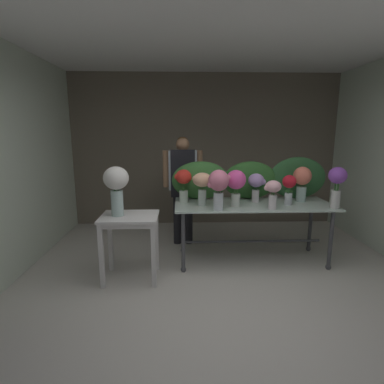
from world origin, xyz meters
name	(u,v)px	position (x,y,z in m)	size (l,w,h in m)	color
ground_plane	(213,255)	(0.00, 1.64, 0.00)	(7.21, 7.21, 0.00)	beige
wall_back	(205,151)	(0.00, 3.28, 1.38)	(4.97, 0.12, 2.75)	#706656
wall_left	(25,159)	(-2.48, 1.64, 1.38)	(0.12, 3.40, 2.75)	silver
ceiling_slab	(216,43)	(0.00, 1.64, 2.81)	(5.09, 3.40, 0.12)	silver
display_table_glass	(253,212)	(0.50, 1.46, 0.68)	(2.06, 0.82, 0.81)	silver
side_table_white	(130,226)	(-1.05, 1.00, 0.66)	(0.66, 0.52, 0.78)	white
florist	(183,179)	(-0.42, 2.14, 1.02)	(0.60, 0.24, 1.65)	#232328
foliage_backdrop	(246,180)	(0.47, 1.74, 1.08)	(2.16, 0.28, 0.58)	#387033
vase_scarlet_roses	(184,182)	(-0.42, 1.56, 1.08)	(0.23, 0.21, 0.44)	silver
vase_violet_anemones	(337,183)	(1.45, 1.17, 1.13)	(0.21, 0.21, 0.51)	silver
vase_lilac_carnations	(256,184)	(0.56, 1.54, 1.05)	(0.23, 0.21, 0.38)	silver
vase_fuchsia_ranunculus	(236,183)	(0.24, 1.31, 1.10)	(0.25, 0.25, 0.46)	silver
vase_peach_freesia	(202,184)	(-0.18, 1.37, 1.08)	(0.25, 0.24, 0.42)	silver
vase_crimson_tulips	(289,186)	(0.93, 1.36, 1.05)	(0.17, 0.17, 0.39)	silver
vase_rosy_lilies	(219,185)	(0.00, 1.14, 1.11)	(0.28, 0.25, 0.49)	silver
vase_coral_peonies	(302,181)	(1.17, 1.55, 1.09)	(0.24, 0.24, 0.47)	silver
vase_blush_stock	(273,191)	(0.66, 1.16, 1.02)	(0.21, 0.19, 0.35)	silver
vase_white_roses_tall	(116,185)	(-1.18, 1.00, 1.14)	(0.29, 0.29, 0.57)	silver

